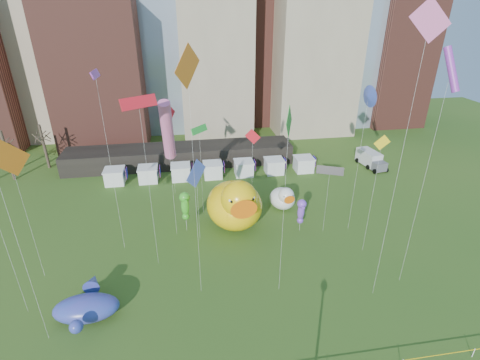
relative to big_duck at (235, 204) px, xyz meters
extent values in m
cube|color=gray|center=(-32.44, 40.90, 17.73)|extent=(14.00, 12.00, 42.00)
cube|color=brown|center=(-20.44, 34.90, 9.73)|extent=(16.00, 14.00, 26.00)
cube|color=gray|center=(1.56, 38.90, 13.73)|extent=(14.00, 14.00, 34.00)
cube|color=gray|center=(21.56, 36.90, 11.73)|extent=(16.00, 14.00, 30.00)
cube|color=#8C9EB2|center=(31.56, 40.90, 20.73)|extent=(14.00, 12.00, 48.00)
cube|color=brown|center=(41.56, 38.90, 14.73)|extent=(12.00, 12.00, 36.00)
cube|color=black|center=(-6.44, 20.90, -1.67)|extent=(38.00, 6.00, 3.20)
cube|color=white|center=(-16.44, 14.90, -2.17)|extent=(2.80, 2.80, 2.20)
cube|color=red|center=(-14.64, 14.90, -1.67)|extent=(0.08, 1.40, 1.60)
cube|color=white|center=(-11.44, 14.90, -2.17)|extent=(2.80, 2.80, 2.20)
cube|color=red|center=(-9.64, 14.90, -1.67)|extent=(0.08, 1.40, 1.60)
cube|color=white|center=(-6.44, 14.90, -2.17)|extent=(2.80, 2.80, 2.20)
cube|color=red|center=(-4.64, 14.90, -1.67)|extent=(0.08, 1.40, 1.60)
cube|color=white|center=(-1.44, 14.90, -2.17)|extent=(2.80, 2.80, 2.20)
cube|color=red|center=(0.36, 14.90, -1.67)|extent=(0.08, 1.40, 1.60)
cube|color=white|center=(3.56, 14.90, -2.17)|extent=(2.80, 2.80, 2.20)
cube|color=red|center=(5.36, 14.90, -1.67)|extent=(0.08, 1.40, 1.60)
cube|color=white|center=(8.56, 14.90, -2.17)|extent=(2.80, 2.80, 2.20)
cube|color=red|center=(10.36, 14.90, -1.67)|extent=(0.08, 1.40, 1.60)
cube|color=white|center=(13.56, 14.90, -2.17)|extent=(2.80, 2.80, 2.20)
cube|color=red|center=(15.36, 14.90, -1.67)|extent=(0.08, 1.40, 1.60)
cylinder|color=#382B21|center=(-32.44, 18.90, 0.73)|extent=(0.44, 0.44, 8.00)
cylinder|color=#382B21|center=(-28.44, 22.90, 0.48)|extent=(0.44, 0.44, 7.50)
cylinder|color=white|center=(15.56, -21.10, -2.82)|extent=(0.06, 0.06, 0.90)
ellipsoid|color=yellow|center=(-0.04, 0.54, -0.48)|extent=(7.33, 8.41, 5.57)
ellipsoid|color=yellow|center=(-0.28, 3.61, -0.63)|extent=(1.95, 1.57, 2.26)
sphere|color=yellow|center=(0.15, -1.94, 1.76)|extent=(4.50, 4.50, 4.18)
cone|color=orange|center=(0.29, -3.71, 1.62)|extent=(2.44, 2.06, 2.30)
sphere|color=white|center=(-0.91, -3.18, 2.31)|extent=(0.75, 0.75, 0.75)
sphere|color=white|center=(1.39, -3.00, 2.31)|extent=(0.75, 0.75, 0.75)
sphere|color=black|center=(-0.88, -3.53, 2.31)|extent=(0.38, 0.38, 0.38)
sphere|color=black|center=(1.42, -3.35, 2.31)|extent=(0.38, 0.38, 0.38)
ellipsoid|color=white|center=(6.92, 3.72, -1.89)|extent=(3.68, 4.21, 2.75)
ellipsoid|color=white|center=(6.78, 5.23, -1.96)|extent=(0.97, 0.79, 1.11)
sphere|color=white|center=(7.04, 2.50, -0.79)|extent=(2.25, 2.25, 2.07)
cone|color=orange|center=(7.12, 1.62, -0.85)|extent=(1.22, 1.03, 1.14)
sphere|color=white|center=(6.53, 1.88, -0.51)|extent=(0.37, 0.37, 0.37)
sphere|color=white|center=(7.66, 1.99, -0.51)|extent=(0.37, 0.37, 0.37)
sphere|color=black|center=(6.55, 1.70, -0.51)|extent=(0.19, 0.19, 0.19)
sphere|color=black|center=(7.68, 1.81, -0.51)|extent=(0.19, 0.19, 0.19)
cylinder|color=silver|center=(-5.97, 0.21, -1.60)|extent=(0.03, 0.03, 3.33)
ellipsoid|color=green|center=(-5.97, 0.21, 0.07)|extent=(1.02, 0.86, 2.43)
sphere|color=green|center=(-5.97, 0.06, 1.37)|extent=(1.34, 1.34, 1.24)
cone|color=green|center=(-5.97, -0.50, 1.30)|extent=(0.50, 0.81, 0.43)
sphere|color=green|center=(-5.97, 0.26, -1.33)|extent=(0.87, 0.87, 0.87)
cylinder|color=silver|center=(7.60, -2.00, -1.96)|extent=(0.03, 0.03, 2.61)
ellipsoid|color=purple|center=(7.60, -2.00, -0.65)|extent=(0.91, 0.78, 2.15)
sphere|color=purple|center=(7.60, -2.15, 0.50)|extent=(1.21, 1.21, 1.09)
cone|color=purple|center=(7.60, -2.64, 0.44)|extent=(0.45, 0.72, 0.38)
sphere|color=purple|center=(7.60, -1.95, -1.88)|extent=(0.77, 0.77, 0.77)
ellipsoid|color=#473CA5|center=(-14.88, -12.25, -2.19)|extent=(5.62, 3.05, 2.15)
cone|color=#473CA5|center=(-14.86, -9.24, -1.87)|extent=(1.52, 1.73, 1.51)
sphere|color=#473CA5|center=(-14.90, -15.05, -1.33)|extent=(1.08, 1.08, 1.08)
cube|color=silver|center=(25.26, 15.46, -1.86)|extent=(2.84, 4.82, 2.27)
cube|color=#595960|center=(25.69, 12.59, -2.31)|extent=(2.31, 1.93, 1.46)
cylinder|color=black|center=(24.38, 13.68, -2.86)|extent=(0.35, 0.84, 0.82)
cylinder|color=black|center=(26.63, 14.02, -2.86)|extent=(0.35, 0.84, 0.82)
cylinder|color=black|center=(23.92, 16.73, -2.86)|extent=(0.35, 0.84, 0.82)
cylinder|color=black|center=(26.16, 17.07, -2.86)|extent=(0.35, 0.84, 0.82)
cylinder|color=silver|center=(1.97, -0.09, 2.57)|extent=(0.02, 0.02, 11.67)
cube|color=red|center=(1.97, -0.09, 8.40)|extent=(1.76, 0.20, 1.77)
cylinder|color=silver|center=(-7.19, -0.33, 3.16)|extent=(0.02, 0.02, 12.84)
cylinder|color=pink|center=(-7.19, -0.33, 9.58)|extent=(1.30, 4.28, 7.26)
cylinder|color=silver|center=(10.36, -2.62, 0.78)|extent=(0.02, 0.02, 8.09)
cube|color=black|center=(10.36, -2.62, 4.82)|extent=(2.91, 1.61, 0.92)
cylinder|color=silver|center=(-3.70, 4.05, 2.46)|extent=(0.02, 0.02, 11.45)
cube|color=green|center=(-3.70, 4.05, 8.18)|extent=(2.09, 2.21, 0.82)
cylinder|color=silver|center=(-20.36, -10.71, 2.50)|extent=(0.02, 0.02, 11.53)
cylinder|color=silver|center=(13.63, -2.58, 4.86)|extent=(0.02, 0.02, 16.25)
cone|color=blue|center=(13.63, -2.58, 12.98)|extent=(0.43, 2.22, 2.21)
cylinder|color=silver|center=(-4.89, -10.54, 7.14)|extent=(0.02, 0.02, 20.82)
cube|color=orange|center=(-4.89, -10.54, 17.55)|extent=(1.90, 2.59, 3.18)
cylinder|color=silver|center=(14.75, -12.15, 6.92)|extent=(0.02, 0.02, 20.37)
cylinder|color=purple|center=(14.75, -12.15, 17.10)|extent=(1.31, 2.04, 3.36)
cylinder|color=silver|center=(-7.39, 10.07, 2.56)|extent=(0.02, 0.02, 11.65)
cube|color=red|center=(-7.39, 10.07, 8.39)|extent=(1.77, 2.33, 2.90)
cylinder|color=silver|center=(11.26, -13.40, 8.65)|extent=(0.02, 0.02, 23.82)
cube|color=pink|center=(11.26, -13.40, 20.56)|extent=(2.91, 0.52, 2.94)
cylinder|color=silver|center=(-17.64, -14.04, 8.01)|extent=(0.02, 0.02, 22.55)
cylinder|color=silver|center=(2.53, -11.50, 5.08)|extent=(0.02, 0.02, 16.70)
cube|color=green|center=(2.53, -11.50, 13.43)|extent=(1.17, 2.44, 2.69)
cylinder|color=silver|center=(13.41, -6.90, 3.11)|extent=(0.02, 0.02, 12.75)
cube|color=yellow|center=(13.41, -6.90, 9.48)|extent=(1.55, 0.38, 1.59)
cylinder|color=silver|center=(-4.50, -1.89, 0.96)|extent=(0.02, 0.02, 8.45)
cube|color=blue|center=(-4.50, -1.89, 5.18)|extent=(2.26, 2.33, 3.22)
cylinder|color=silver|center=(-20.47, -5.82, 3.16)|extent=(0.02, 0.02, 12.85)
cube|color=orange|center=(-20.47, -5.82, 9.59)|extent=(2.34, 2.72, 3.56)
cylinder|color=silver|center=(-13.01, -2.35, 6.30)|extent=(0.02, 0.02, 19.14)
cube|color=purple|center=(-13.01, -2.35, 15.88)|extent=(0.45, 2.27, 0.71)
cylinder|color=silver|center=(-9.14, -5.58, 5.34)|extent=(0.02, 0.02, 17.22)
cube|color=red|center=(-9.14, -5.58, 13.95)|extent=(3.05, 2.17, 1.01)
camera|label=1|loc=(-5.38, -37.31, 21.43)|focal=27.00mm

